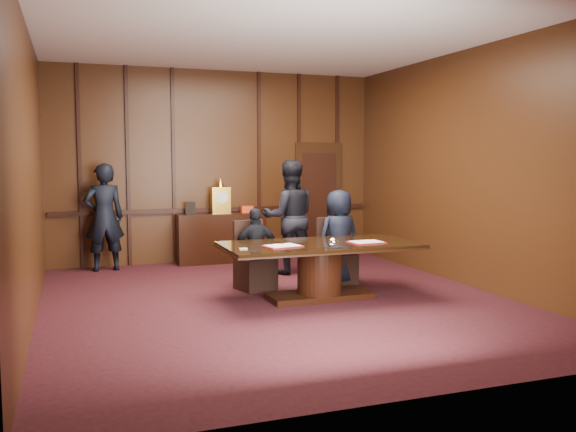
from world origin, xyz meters
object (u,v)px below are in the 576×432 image
object	(u,v)px
sideboard	(221,236)
conference_table	(319,261)
witness_left	(104,217)
witness_right	(289,217)
signatory_left	(256,249)
signatory_right	(339,237)

from	to	relation	value
sideboard	conference_table	distance (m)	3.35
witness_left	witness_right	bearing A→B (deg)	149.07
signatory_left	witness_right	size ratio (longest dim) A/B	0.64
conference_table	witness_right	distance (m)	1.93
witness_left	signatory_left	bearing A→B (deg)	123.08
sideboard	signatory_left	xyz separation A→B (m)	(-0.07, -2.50, 0.11)
signatory_left	signatory_right	xyz separation A→B (m)	(1.30, 0.00, 0.12)
sideboard	witness_right	bearing A→B (deg)	-60.27
conference_table	signatory_right	bearing A→B (deg)	50.91
sideboard	witness_left	bearing A→B (deg)	-175.53
signatory_right	witness_left	world-z (taller)	witness_left
sideboard	signatory_right	world-z (taller)	sideboard
witness_right	conference_table	bearing A→B (deg)	91.14
conference_table	signatory_right	world-z (taller)	signatory_right
signatory_left	witness_left	size ratio (longest dim) A/B	0.65
sideboard	witness_left	distance (m)	2.10
sideboard	signatory_left	world-z (taller)	sideboard
sideboard	signatory_right	distance (m)	2.79
sideboard	signatory_right	xyz separation A→B (m)	(1.23, -2.50, 0.23)
signatory_left	witness_left	distance (m)	3.08
conference_table	signatory_right	size ratio (longest dim) A/B	1.83
signatory_left	witness_left	xyz separation A→B (m)	(-1.97, 2.34, 0.31)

